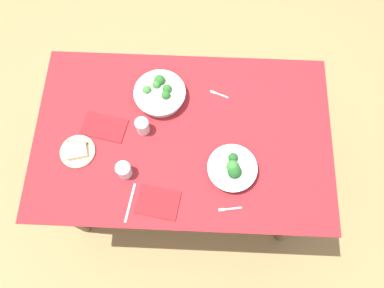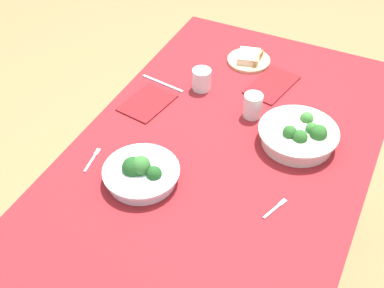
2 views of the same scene
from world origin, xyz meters
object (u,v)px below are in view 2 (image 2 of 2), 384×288
object	(u,v)px
napkin_folded_upper	(147,103)
broccoli_bowl_near	(299,136)
broccoli_bowl_far	(141,173)
fork_by_near_bowl	(276,208)
table_knife_left	(163,83)
bread_side_plate	(249,59)
fork_by_far_bowl	(93,159)
water_glass_center	(202,79)
napkin_folded_lower	(272,85)
water_glass_side	(253,106)

from	to	relation	value
napkin_folded_upper	broccoli_bowl_near	bearing A→B (deg)	-86.93
broccoli_bowl_far	napkin_folded_upper	xyz separation A→B (m)	(0.34, 0.17, -0.03)
fork_by_near_bowl	table_knife_left	bearing A→B (deg)	76.22
fork_by_near_bowl	bread_side_plate	bearing A→B (deg)	47.42
napkin_folded_upper	fork_by_far_bowl	bearing A→B (deg)	177.11
broccoli_bowl_far	table_knife_left	distance (m)	0.50
water_glass_center	fork_by_far_bowl	distance (m)	0.52
table_knife_left	napkin_folded_upper	distance (m)	0.13
napkin_folded_lower	bread_side_plate	bearing A→B (deg)	50.39
water_glass_side	napkin_folded_lower	xyz separation A→B (m)	(0.20, -0.00, -0.04)
fork_by_far_bowl	broccoli_bowl_near	bearing A→B (deg)	-66.43
water_glass_center	fork_by_far_bowl	bearing A→B (deg)	162.75
water_glass_side	fork_by_near_bowl	distance (m)	0.43
broccoli_bowl_near	water_glass_side	size ratio (longest dim) A/B	3.01
broccoli_bowl_far	napkin_folded_lower	xyz separation A→B (m)	(0.64, -0.20, -0.03)
table_knife_left	napkin_folded_upper	size ratio (longest dim) A/B	0.96
bread_side_plate	fork_by_near_bowl	xyz separation A→B (m)	(-0.68, -0.34, -0.01)
water_glass_center	fork_by_near_bowl	distance (m)	0.62
water_glass_side	napkin_folded_lower	size ratio (longest dim) A/B	0.40
table_knife_left	napkin_folded_upper	world-z (taller)	napkin_folded_upper
fork_by_far_bowl	fork_by_near_bowl	xyz separation A→B (m)	(0.06, -0.60, 0.00)
broccoli_bowl_far	napkin_folded_lower	world-z (taller)	broccoli_bowl_far
bread_side_plate	fork_by_far_bowl	xyz separation A→B (m)	(-0.74, 0.25, -0.01)
water_glass_side	water_glass_center	bearing A→B (deg)	73.61
fork_by_far_bowl	napkin_folded_lower	xyz separation A→B (m)	(0.63, -0.39, 0.00)
table_knife_left	napkin_folded_upper	xyz separation A→B (m)	(-0.13, -0.01, 0.00)
broccoli_bowl_near	broccoli_bowl_far	bearing A→B (deg)	133.97
water_glass_center	bread_side_plate	bearing A→B (deg)	-21.71
broccoli_bowl_near	water_glass_center	size ratio (longest dim) A/B	3.23
fork_by_far_bowl	napkin_folded_lower	bearing A→B (deg)	-40.18
fork_by_near_bowl	napkin_folded_lower	xyz separation A→B (m)	(0.57, 0.21, 0.00)
napkin_folded_lower	table_knife_left	bearing A→B (deg)	114.16
table_knife_left	napkin_folded_lower	size ratio (longest dim) A/B	0.85
water_glass_side	napkin_folded_upper	xyz separation A→B (m)	(-0.10, 0.36, -0.04)
fork_by_far_bowl	water_glass_center	bearing A→B (deg)	-25.84
fork_by_far_bowl	fork_by_near_bowl	bearing A→B (deg)	-92.90
water_glass_center	fork_by_far_bowl	size ratio (longest dim) A/B	0.74
broccoli_bowl_near	table_knife_left	bearing A→B (deg)	79.86
fork_by_near_bowl	napkin_folded_upper	xyz separation A→B (m)	(0.27, 0.58, 0.00)
water_glass_center	water_glass_side	world-z (taller)	water_glass_side
water_glass_side	napkin_folded_upper	bearing A→B (deg)	105.51
fork_by_near_bowl	napkin_folded_lower	world-z (taller)	napkin_folded_lower
water_glass_center	water_glass_side	bearing A→B (deg)	-106.39
fork_by_far_bowl	broccoli_bowl_far	bearing A→B (deg)	-102.30
water_glass_center	napkin_folded_lower	xyz separation A→B (m)	(0.13, -0.23, -0.04)
broccoli_bowl_far	table_knife_left	bearing A→B (deg)	20.50
napkin_folded_upper	bread_side_plate	bearing A→B (deg)	-29.71
broccoli_bowl_near	napkin_folded_upper	bearing A→B (deg)	93.07
water_glass_side	table_knife_left	world-z (taller)	water_glass_side
water_glass_side	fork_by_far_bowl	distance (m)	0.57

